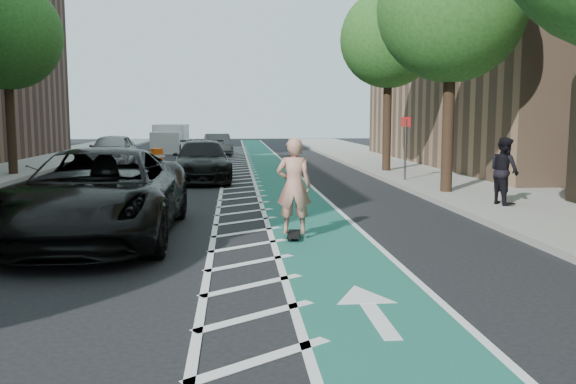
{
  "coord_description": "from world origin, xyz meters",
  "views": [
    {
      "loc": [
        1.25,
        -10.2,
        2.49
      ],
      "look_at": [
        2.24,
        1.0,
        1.1
      ],
      "focal_mm": 38.0,
      "sensor_mm": 36.0,
      "label": 1
    }
  ],
  "objects": [
    {
      "name": "pedestrian",
      "position": [
        8.45,
        5.46,
        1.05
      ],
      "size": [
        0.84,
        0.99,
        1.81
      ],
      "primitive_type": "imported",
      "rotation": [
        0.0,
        0.0,
        1.76
      ],
      "color": "black",
      "rests_on": "sidewalk_right"
    },
    {
      "name": "skateboarder",
      "position": [
        2.45,
        2.02,
        1.09
      ],
      "size": [
        0.77,
        0.56,
        1.95
      ],
      "primitive_type": "imported",
      "rotation": [
        0.0,
        0.0,
        3.0
      ],
      "color": "tan",
      "rests_on": "skateboard"
    },
    {
      "name": "tree_r_c",
      "position": [
        7.9,
        8.0,
        5.77
      ],
      "size": [
        4.2,
        4.2,
        7.9
      ],
      "color": "#382619",
      "rests_on": "ground"
    },
    {
      "name": "barrel_c",
      "position": [
        -2.4,
        19.0,
        0.48
      ],
      "size": [
        0.74,
        0.74,
        1.01
      ],
      "color": "#FF560D",
      "rests_on": "ground"
    },
    {
      "name": "barrel_a",
      "position": [
        -2.2,
        8.62,
        0.48
      ],
      "size": [
        0.74,
        0.74,
        1.01
      ],
      "color": "orange",
      "rests_on": "ground"
    },
    {
      "name": "bike_lane",
      "position": [
        3.0,
        10.0,
        0.01
      ],
      "size": [
        2.0,
        90.0,
        0.01
      ],
      "primitive_type": "cube",
      "color": "#164F46",
      "rests_on": "ground"
    },
    {
      "name": "tree_l_d",
      "position": [
        -7.9,
        16.0,
        5.77
      ],
      "size": [
        4.2,
        4.2,
        7.9
      ],
      "color": "#382619",
      "rests_on": "ground"
    },
    {
      "name": "ground",
      "position": [
        0.0,
        0.0,
        0.0
      ],
      "size": [
        120.0,
        120.0,
        0.0
      ],
      "primitive_type": "plane",
      "color": "black",
      "rests_on": "ground"
    },
    {
      "name": "suv_far",
      "position": [
        0.0,
        13.64,
        0.78
      ],
      "size": [
        2.46,
        5.49,
        1.56
      ],
      "primitive_type": "imported",
      "rotation": [
        0.0,
        0.0,
        0.05
      ],
      "color": "black",
      "rests_on": "ground"
    },
    {
      "name": "tree_r_d",
      "position": [
        7.9,
        16.0,
        5.77
      ],
      "size": [
        4.2,
        4.2,
        7.9
      ],
      "color": "#382619",
      "rests_on": "ground"
    },
    {
      "name": "box_truck",
      "position": [
        -3.23,
        33.22,
        0.9
      ],
      "size": [
        2.3,
        4.77,
        1.95
      ],
      "rotation": [
        0.0,
        0.0,
        -0.05
      ],
      "color": "white",
      "rests_on": "ground"
    },
    {
      "name": "suv_near",
      "position": [
        -1.49,
        2.37,
        0.93
      ],
      "size": [
        3.1,
        6.68,
        1.85
      ],
      "primitive_type": "imported",
      "rotation": [
        0.0,
        0.0,
        -0.0
      ],
      "color": "black",
      "rests_on": "ground"
    },
    {
      "name": "buffer_strip",
      "position": [
        1.5,
        10.0,
        0.01
      ],
      "size": [
        1.4,
        90.0,
        0.01
      ],
      "primitive_type": "cube",
      "color": "silver",
      "rests_on": "ground"
    },
    {
      "name": "barrel_b",
      "position": [
        -3.59,
        12.24,
        0.44
      ],
      "size": [
        0.68,
        0.68,
        0.93
      ],
      "color": "#F15E0C",
      "rests_on": "ground"
    },
    {
      "name": "curb_right",
      "position": [
        7.05,
        10.0,
        0.08
      ],
      "size": [
        0.12,
        90.0,
        0.16
      ],
      "primitive_type": "cube",
      "color": "gray",
      "rests_on": "ground"
    },
    {
      "name": "skateboard",
      "position": [
        2.45,
        2.02,
        0.1
      ],
      "size": [
        0.37,
        0.91,
        0.12
      ],
      "rotation": [
        0.0,
        0.0,
        -0.14
      ],
      "color": "black",
      "rests_on": "ground"
    },
    {
      "name": "car_grey",
      "position": [
        0.2,
        29.26,
        0.7
      ],
      "size": [
        2.03,
        4.41,
        1.4
      ],
      "primitive_type": "imported",
      "rotation": [
        0.0,
        0.0,
        0.13
      ],
      "color": "#5A595E",
      "rests_on": "ground"
    },
    {
      "name": "car_silver",
      "position": [
        -4.82,
        20.89,
        0.83
      ],
      "size": [
        1.97,
        4.87,
        1.66
      ],
      "primitive_type": "imported",
      "rotation": [
        0.0,
        0.0,
        -0.0
      ],
      "color": "#A09FA4",
      "rests_on": "ground"
    },
    {
      "name": "sidewalk_right",
      "position": [
        9.5,
        10.0,
        0.07
      ],
      "size": [
        5.0,
        90.0,
        0.15
      ],
      "primitive_type": "cube",
      "color": "gray",
      "rests_on": "ground"
    },
    {
      "name": "sign_post",
      "position": [
        7.6,
        12.0,
        1.35
      ],
      "size": [
        0.35,
        0.08,
        2.47
      ],
      "color": "#4C4C4C",
      "rests_on": "ground"
    }
  ]
}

